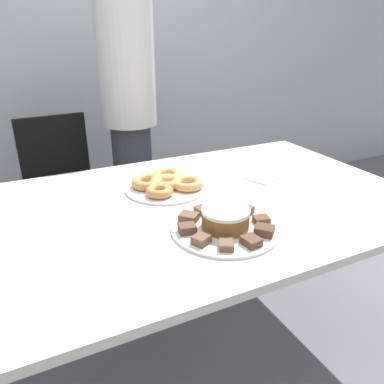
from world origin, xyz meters
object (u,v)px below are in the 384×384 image
object	(u,v)px
plate_donuts	(166,187)
napkin	(264,177)
plate_cake	(225,229)
person_standing	(129,111)
office_chair_left	(66,199)
frosted_cake	(225,218)

from	to	relation	value
plate_donuts	napkin	size ratio (longest dim) A/B	1.90
plate_cake	person_standing	bearing A→B (deg)	86.92
person_standing	office_chair_left	size ratio (longest dim) A/B	1.91
person_standing	plate_cake	distance (m)	1.22
office_chair_left	plate_cake	xyz separation A→B (m)	(0.36, -1.22, 0.32)
napkin	person_standing	bearing A→B (deg)	110.41
plate_cake	frosted_cake	xyz separation A→B (m)	(-0.00, 0.00, 0.04)
plate_cake	plate_donuts	world-z (taller)	same
frosted_cake	person_standing	bearing A→B (deg)	86.92
frosted_cake	napkin	bearing A→B (deg)	39.87
office_chair_left	person_standing	bearing A→B (deg)	-5.51
office_chair_left	plate_donuts	xyz separation A→B (m)	(0.31, -0.82, 0.32)
plate_donuts	office_chair_left	bearing A→B (deg)	111.10
person_standing	plate_donuts	size ratio (longest dim) A/B	5.04
office_chair_left	frosted_cake	distance (m)	1.32
plate_cake	frosted_cake	bearing A→B (deg)	180.00
plate_cake	napkin	bearing A→B (deg)	39.87
person_standing	napkin	bearing A→B (deg)	-69.59
person_standing	plate_cake	xyz separation A→B (m)	(-0.07, -1.21, -0.16)
office_chair_left	frosted_cake	world-z (taller)	office_chair_left
person_standing	plate_cake	size ratio (longest dim) A/B	4.77
person_standing	plate_cake	bearing A→B (deg)	-93.08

